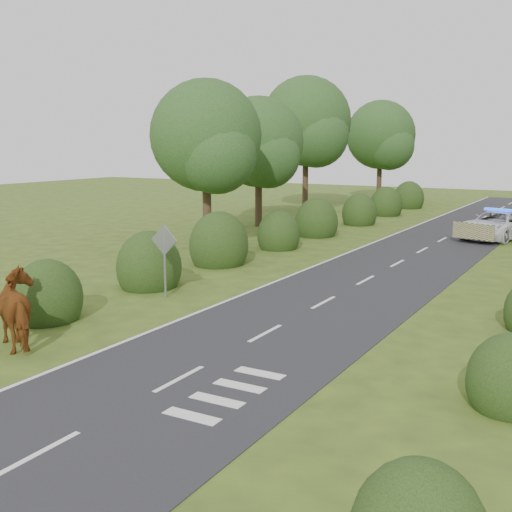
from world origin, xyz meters
The scene contains 11 objects.
ground centered at (0.00, 0.00, 0.00)m, with size 120.00×120.00×0.00m, color #36481B.
road centered at (0.00, 15.00, 0.01)m, with size 6.00×70.00×0.02m, color black.
road_markings centered at (-1.60, 12.93, 0.03)m, with size 4.96×70.00×0.01m.
hedgerow_left centered at (-6.51, 11.69, 0.75)m, with size 2.75×50.41×3.00m.
tree_left_a centered at (-9.75, 11.86, 5.34)m, with size 5.74×5.60×8.38m.
tree_left_b centered at (-11.25, 19.86, 5.04)m, with size 5.74×5.60×8.07m.
tree_left_c centered at (-12.70, 29.83, 6.53)m, with size 6.97×6.80×10.22m.
tree_left_d centered at (-10.23, 39.85, 5.64)m, with size 6.15×6.00×8.89m.
road_sign centered at (-5.00, 2.00, 1.65)m, with size 1.06×0.08×2.53m.
cow centered at (-4.96, -4.03, 0.83)m, with size 1.24×2.35×1.67m, color #68340B.
police_van centered at (2.50, 21.86, 0.77)m, with size 3.91×6.01×1.68m.
Camera 1 is at (8.25, -15.02, 5.25)m, focal length 45.00 mm.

